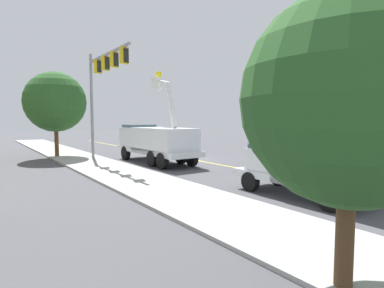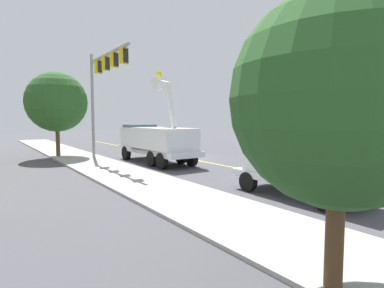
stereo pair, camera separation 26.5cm
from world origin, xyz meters
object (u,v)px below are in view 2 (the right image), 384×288
Objects in this scene: service_pickup_truck at (299,169)px; traffic_signal_mast at (103,79)px; utility_bucket_truck at (156,140)px; traffic_cone_mid_front at (156,151)px; passing_minivan at (174,141)px.

service_pickup_truck is 0.73× the size of traffic_signal_mast.
traffic_cone_mid_front is at bearing -40.06° from utility_bucket_truck.
service_pickup_truck is at bearing 179.85° from traffic_signal_mast.
service_pickup_truck is 7.49× the size of traffic_cone_mid_front.
utility_bucket_truck is at bearing 127.28° from passing_minivan.
utility_bucket_truck reaches higher than passing_minivan.
traffic_signal_mast reaches higher than traffic_cone_mid_front.
passing_minivan is 10.17m from traffic_signal_mast.
utility_bucket_truck is 5.75m from traffic_signal_mast.
utility_bucket_truck is 10.82× the size of traffic_cone_mid_front.
traffic_cone_mid_front is at bearing -18.84° from service_pickup_truck.
passing_minivan is 6.45× the size of traffic_cone_mid_front.
service_pickup_truck is at bearing 152.44° from passing_minivan.
utility_bucket_truck is 1.68× the size of passing_minivan.
passing_minivan reaches higher than traffic_cone_mid_front.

